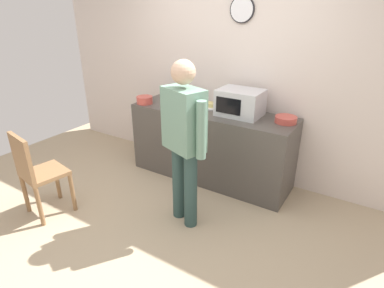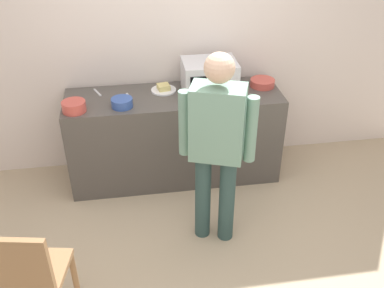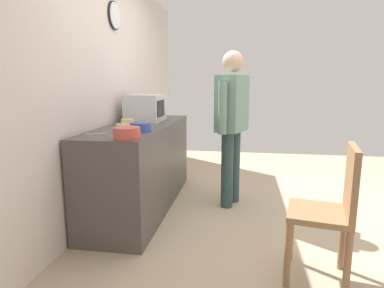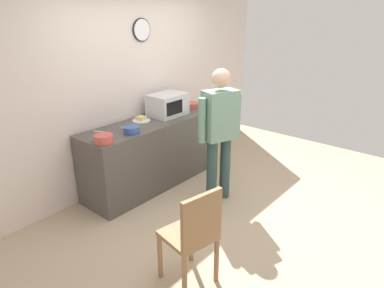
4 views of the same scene
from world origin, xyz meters
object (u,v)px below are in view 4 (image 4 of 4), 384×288
Objects in this scene: salad_bowl at (131,130)px; spoon_utensil at (126,128)px; sandwich_plate at (141,119)px; person_standing at (220,127)px; wooden_chair at (193,234)px; cereal_bowl at (191,105)px; mixing_bowl at (104,139)px; fork_utensil at (99,132)px; microwave at (167,105)px.

salad_bowl is 1.13× the size of spoon_utensil.
spoon_utensil is (0.06, 0.17, -0.04)m from salad_bowl.
salad_bowl is (-0.40, -0.27, 0.02)m from sandwich_plate.
person_standing reaches higher than wooden_chair.
cereal_bowl is at bearing 57.05° from person_standing.
mixing_bowl is (-0.42, -0.02, 0.01)m from salad_bowl.
wooden_chair reaches higher than fork_utensil.
wooden_chair is at bearing -151.84° from person_standing.
cereal_bowl reaches higher than wooden_chair.
fork_utensil is 1.45m from person_standing.
salad_bowl reaches higher than sandwich_plate.
fork_utensil is at bearing 129.88° from person_standing.
mixing_bowl reaches higher than salad_bowl.
person_standing is (0.30, -1.06, 0.05)m from sandwich_plate.
fork_utensil is (-0.23, 0.32, -0.04)m from salad_bowl.
spoon_utensil is (0.48, 0.20, -0.04)m from mixing_bowl.
cereal_bowl is 1.30m from spoon_utensil.
sandwich_plate is at bearing 16.03° from spoon_utensil.
mixing_bowl is 0.40m from fork_utensil.
person_standing is at bearing -122.95° from cereal_bowl.
cereal_bowl is 1.21m from person_standing.
spoon_utensil is at bearing 69.79° from salad_bowl.
wooden_chair is at bearing -130.73° from microwave.
fork_utensil is at bearing 175.18° from sandwich_plate.
spoon_utensil is 1.15m from person_standing.
person_standing reaches higher than mixing_bowl.
mixing_bowl is at bearing 145.57° from person_standing.
cereal_bowl is 1.14× the size of mixing_bowl.
microwave reaches higher than wooden_chair.
sandwich_plate is 0.63m from fork_utensil.
wooden_chair is (-1.04, -1.78, -0.40)m from sandwich_plate.
salad_bowl is at bearing -54.78° from fork_utensil.
spoon_utensil is at bearing 123.44° from person_standing.
wooden_chair is at bearing -112.83° from spoon_utensil.
fork_utensil is (-0.63, 0.05, -0.02)m from sandwich_plate.
cereal_bowl is 2.68m from wooden_chair.
microwave is 0.30× the size of person_standing.
spoon_utensil is at bearing -177.53° from cereal_bowl.
sandwich_plate is 0.96m from cereal_bowl.
salad_bowl is 0.20× the size of wooden_chair.
salad_bowl is at bearing -166.43° from microwave.
mixing_bowl is 1.23× the size of fork_utensil.
cereal_bowl is 1.79m from mixing_bowl.
microwave is 1.00m from person_standing.
microwave is 2.09× the size of sandwich_plate.
person_standing is at bearing 28.16° from wooden_chair.
mixing_bowl is at bearing -157.59° from spoon_utensil.
microwave is 2.39× the size of mixing_bowl.
salad_bowl is at bearing 3.17° from mixing_bowl.
person_standing reaches higher than microwave.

